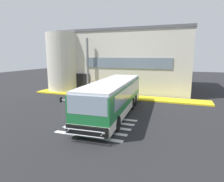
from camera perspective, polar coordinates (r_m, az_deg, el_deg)
name	(u,v)px	position (r m, az deg, el deg)	size (l,w,h in m)	color
ground_plane	(97,107)	(17.53, -4.36, -4.92)	(80.00, 90.00, 0.02)	#232326
bay_paint_stripes	(99,126)	(13.10, -3.80, -10.28)	(4.40, 3.96, 0.01)	silver
terminal_building	(125,61)	(27.99, 3.97, 8.95)	(18.04, 13.80, 7.79)	beige
boarding_curb	(114,96)	(21.85, 0.75, -1.55)	(20.24, 2.00, 0.15)	yellow
entry_support_column	(88,66)	(23.37, -7.29, 7.39)	(0.28, 0.28, 6.50)	slate
bus_main_foreground	(113,98)	(15.13, 0.32, -2.14)	(3.16, 10.87, 2.70)	#1E7238
passenger_near_column	(92,86)	(22.84, -5.90, 1.49)	(0.46, 0.43, 1.68)	#1E2338
passenger_by_doorway	(96,87)	(21.87, -4.83, 1.10)	(0.57, 0.31, 1.68)	#2D2D33
passenger_at_curb_edge	(112,87)	(21.82, -0.14, 1.21)	(0.52, 0.49, 1.68)	#1E2338
safety_bollard_yellow	(137,97)	(19.90, 7.36, -1.74)	(0.18, 0.18, 0.90)	yellow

